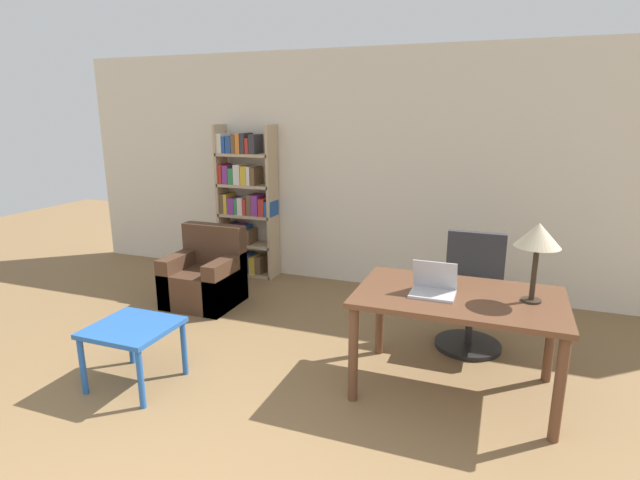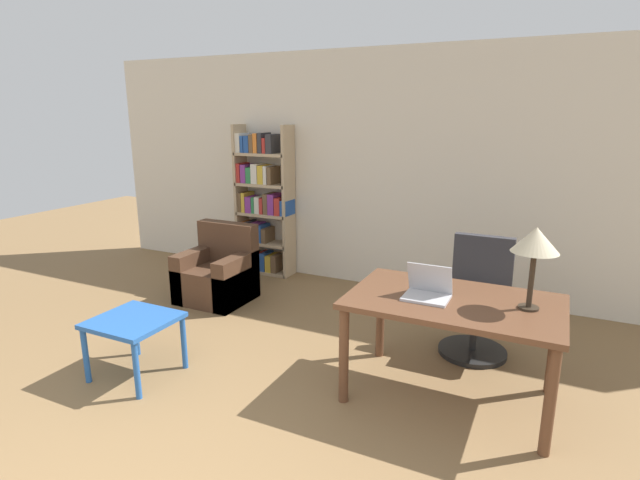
{
  "view_description": "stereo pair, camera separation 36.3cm",
  "coord_description": "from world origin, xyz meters",
  "px_view_note": "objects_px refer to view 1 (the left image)",
  "views": [
    {
      "loc": [
        1.33,
        -1.04,
        2.0
      ],
      "look_at": [
        -0.05,
        2.62,
        1.0
      ],
      "focal_mm": 28.0,
      "sensor_mm": 36.0,
      "label": 1
    },
    {
      "loc": [
        1.66,
        -0.89,
        2.0
      ],
      "look_at": [
        -0.05,
        2.62,
        1.0
      ],
      "focal_mm": 28.0,
      "sensor_mm": 36.0,
      "label": 2
    }
  ],
  "objects_px": {
    "table_lamp": "(538,237)",
    "armchair": "(205,278)",
    "side_table_blue": "(133,334)",
    "bookshelf": "(245,206)",
    "desk": "(458,308)",
    "laptop": "(433,287)",
    "office_chair": "(472,297)"
  },
  "relations": [
    {
      "from": "desk",
      "to": "bookshelf",
      "type": "height_order",
      "value": "bookshelf"
    },
    {
      "from": "bookshelf",
      "to": "laptop",
      "type": "bearing_deg",
      "value": -37.18
    },
    {
      "from": "desk",
      "to": "side_table_blue",
      "type": "bearing_deg",
      "value": -161.57
    },
    {
      "from": "office_chair",
      "to": "desk",
      "type": "bearing_deg",
      "value": -93.24
    },
    {
      "from": "desk",
      "to": "laptop",
      "type": "distance_m",
      "value": 0.24
    },
    {
      "from": "table_lamp",
      "to": "office_chair",
      "type": "height_order",
      "value": "table_lamp"
    },
    {
      "from": "office_chair",
      "to": "side_table_blue",
      "type": "relative_size",
      "value": 1.68
    },
    {
      "from": "office_chair",
      "to": "bookshelf",
      "type": "height_order",
      "value": "bookshelf"
    },
    {
      "from": "desk",
      "to": "office_chair",
      "type": "bearing_deg",
      "value": 86.76
    },
    {
      "from": "desk",
      "to": "side_table_blue",
      "type": "height_order",
      "value": "desk"
    },
    {
      "from": "bookshelf",
      "to": "table_lamp",
      "type": "bearing_deg",
      "value": -30.04
    },
    {
      "from": "table_lamp",
      "to": "armchair",
      "type": "height_order",
      "value": "table_lamp"
    },
    {
      "from": "table_lamp",
      "to": "armchair",
      "type": "distance_m",
      "value": 3.4
    },
    {
      "from": "office_chair",
      "to": "bookshelf",
      "type": "distance_m",
      "value": 3.05
    },
    {
      "from": "side_table_blue",
      "to": "bookshelf",
      "type": "bearing_deg",
      "value": 100.93
    },
    {
      "from": "desk",
      "to": "armchair",
      "type": "bearing_deg",
      "value": 162.3
    },
    {
      "from": "table_lamp",
      "to": "armchair",
      "type": "relative_size",
      "value": 0.66
    },
    {
      "from": "bookshelf",
      "to": "side_table_blue",
      "type": "bearing_deg",
      "value": -79.07
    },
    {
      "from": "desk",
      "to": "side_table_blue",
      "type": "distance_m",
      "value": 2.39
    },
    {
      "from": "laptop",
      "to": "armchair",
      "type": "height_order",
      "value": "laptop"
    },
    {
      "from": "office_chair",
      "to": "laptop",
      "type": "bearing_deg",
      "value": -104.07
    },
    {
      "from": "laptop",
      "to": "table_lamp",
      "type": "xyz_separation_m",
      "value": [
        0.65,
        0.09,
        0.4
      ]
    },
    {
      "from": "laptop",
      "to": "office_chair",
      "type": "xyz_separation_m",
      "value": [
        0.22,
        0.89,
        -0.36
      ]
    },
    {
      "from": "side_table_blue",
      "to": "armchair",
      "type": "bearing_deg",
      "value": 105.15
    },
    {
      "from": "armchair",
      "to": "bookshelf",
      "type": "xyz_separation_m",
      "value": [
        -0.08,
        1.06,
        0.61
      ]
    },
    {
      "from": "armchair",
      "to": "table_lamp",
      "type": "bearing_deg",
      "value": -14.5
    },
    {
      "from": "table_lamp",
      "to": "laptop",
      "type": "bearing_deg",
      "value": -171.85
    },
    {
      "from": "laptop",
      "to": "office_chair",
      "type": "bearing_deg",
      "value": 75.93
    },
    {
      "from": "office_chair",
      "to": "bookshelf",
      "type": "xyz_separation_m",
      "value": [
        -2.82,
        1.08,
        0.44
      ]
    },
    {
      "from": "laptop",
      "to": "office_chair",
      "type": "relative_size",
      "value": 0.31
    },
    {
      "from": "table_lamp",
      "to": "bookshelf",
      "type": "xyz_separation_m",
      "value": [
        -3.25,
        1.88,
        -0.32
      ]
    },
    {
      "from": "table_lamp",
      "to": "desk",
      "type": "bearing_deg",
      "value": -175.07
    }
  ]
}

